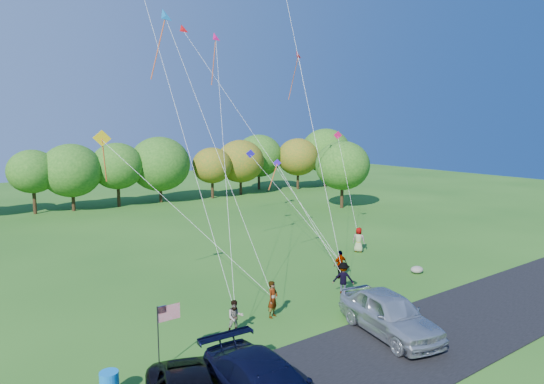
{
  "coord_description": "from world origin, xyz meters",
  "views": [
    {
      "loc": [
        -13.78,
        -16.33,
        9.48
      ],
      "look_at": [
        2.61,
        6.0,
        5.48
      ],
      "focal_mm": 32.0,
      "sensor_mm": 36.0,
      "label": 1
    }
  ],
  "objects_px": {
    "flyer_a": "(273,299)",
    "flyer_d": "(340,264)",
    "flyer_c": "(343,278)",
    "flyer_e": "(359,240)",
    "flyer_b": "(235,317)",
    "minivan_silver": "(389,314)"
  },
  "relations": [
    {
      "from": "flyer_b",
      "to": "flyer_d",
      "type": "xyz_separation_m",
      "value": [
        9.39,
        2.92,
        0.08
      ]
    },
    {
      "from": "flyer_a",
      "to": "flyer_d",
      "type": "distance_m",
      "value": 7.3
    },
    {
      "from": "flyer_a",
      "to": "flyer_c",
      "type": "distance_m",
      "value": 5.05
    },
    {
      "from": "flyer_c",
      "to": "flyer_d",
      "type": "distance_m",
      "value": 2.84
    },
    {
      "from": "flyer_b",
      "to": "flyer_c",
      "type": "distance_m",
      "value": 7.57
    },
    {
      "from": "flyer_a",
      "to": "flyer_d",
      "type": "height_order",
      "value": "flyer_a"
    },
    {
      "from": "flyer_c",
      "to": "flyer_d",
      "type": "height_order",
      "value": "flyer_c"
    },
    {
      "from": "minivan_silver",
      "to": "flyer_a",
      "type": "height_order",
      "value": "minivan_silver"
    },
    {
      "from": "minivan_silver",
      "to": "flyer_a",
      "type": "distance_m",
      "value": 5.6
    },
    {
      "from": "flyer_d",
      "to": "flyer_e",
      "type": "bearing_deg",
      "value": -142.8
    },
    {
      "from": "flyer_b",
      "to": "flyer_c",
      "type": "relative_size",
      "value": 0.86
    },
    {
      "from": "minivan_silver",
      "to": "flyer_c",
      "type": "height_order",
      "value": "minivan_silver"
    },
    {
      "from": "flyer_c",
      "to": "flyer_e",
      "type": "distance_m",
      "value": 9.18
    },
    {
      "from": "flyer_e",
      "to": "flyer_a",
      "type": "bearing_deg",
      "value": 84.72
    },
    {
      "from": "flyer_b",
      "to": "flyer_d",
      "type": "height_order",
      "value": "flyer_d"
    },
    {
      "from": "flyer_b",
      "to": "flyer_d",
      "type": "distance_m",
      "value": 9.83
    },
    {
      "from": "flyer_a",
      "to": "flyer_c",
      "type": "xyz_separation_m",
      "value": [
        5.04,
        0.26,
        -0.0
      ]
    },
    {
      "from": "flyer_b",
      "to": "flyer_e",
      "type": "xyz_separation_m",
      "value": [
        14.72,
        6.49,
        0.13
      ]
    },
    {
      "from": "flyer_a",
      "to": "flyer_c",
      "type": "bearing_deg",
      "value": -20.2
    },
    {
      "from": "flyer_e",
      "to": "flyer_b",
      "type": "bearing_deg",
      "value": 82.52
    },
    {
      "from": "flyer_c",
      "to": "minivan_silver",
      "type": "bearing_deg",
      "value": 112.4
    },
    {
      "from": "minivan_silver",
      "to": "flyer_e",
      "type": "height_order",
      "value": "minivan_silver"
    }
  ]
}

